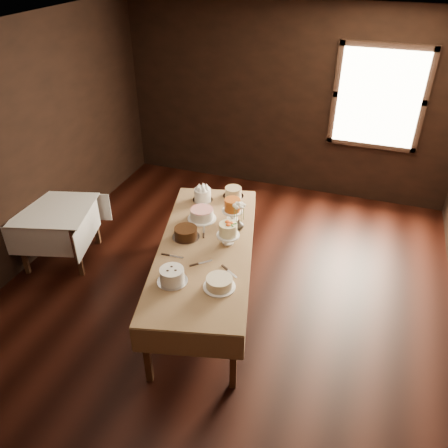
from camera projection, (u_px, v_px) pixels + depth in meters
The scene contains 22 objects.
floor at pixel (218, 303), 5.12m from camera, with size 5.00×6.00×0.01m, color black.
ceiling at pixel (216, 42), 3.59m from camera, with size 5.00×6.00×0.01m, color beige.
wall_back at pixel (286, 102), 6.73m from camera, with size 5.00×0.02×2.80m, color black.
wall_left at pixel (6, 159), 5.05m from camera, with size 0.02×6.00×2.80m, color black.
window at pixel (379, 99), 6.22m from camera, with size 1.10×0.05×1.30m, color #FFEABF.
display_table at pixel (205, 250), 4.80m from camera, with size 1.51×2.61×0.76m.
side_table at pixel (56, 215), 5.50m from camera, with size 1.06×1.06×0.72m.
cake_meringue at pixel (203, 195), 5.52m from camera, with size 0.27×0.27×0.15m.
cake_speckled at pixel (233, 193), 5.60m from camera, with size 0.29×0.29×0.12m.
cake_lattice at pixel (202, 215), 5.17m from camera, with size 0.37×0.37×0.12m.
cake_caramel at pixel (232, 211), 5.12m from camera, with size 0.26×0.26×0.28m.
cake_chocolate at pixel (186, 233), 4.86m from camera, with size 0.33×0.33×0.12m.
cake_flowers at pixel (228, 234), 4.74m from camera, with size 0.26×0.26×0.25m.
cake_swirl at pixel (172, 276), 4.23m from camera, with size 0.29×0.29×0.15m.
cake_cream at pixel (219, 283), 4.18m from camera, with size 0.31×0.31×0.11m.
cake_server_a at pixel (205, 262), 4.52m from camera, with size 0.24×0.03×0.01m, color silver.
cake_server_b at pixel (232, 274), 4.37m from camera, with size 0.24×0.03×0.01m, color silver.
cake_server_c at pixel (204, 230), 5.01m from camera, with size 0.24×0.03×0.01m, color silver.
cake_server_d at pixel (231, 230), 5.00m from camera, with size 0.24×0.03×0.01m, color silver.
cake_server_e at pixel (177, 257), 4.59m from camera, with size 0.24×0.03×0.01m, color silver.
flower_vase at pixel (239, 224), 4.99m from camera, with size 0.12×0.12×0.12m, color #2D2823.
flower_bouquet at pixel (239, 210), 4.90m from camera, with size 0.14×0.14×0.20m, color white, non-canonical shape.
Camera 1 is at (1.31, -3.57, 3.55)m, focal length 36.36 mm.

